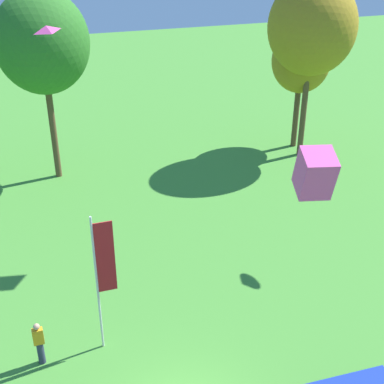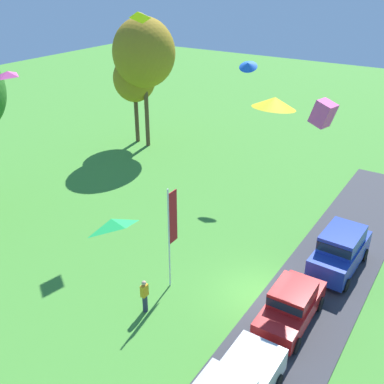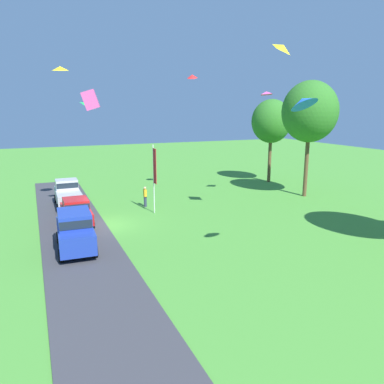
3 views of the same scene
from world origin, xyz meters
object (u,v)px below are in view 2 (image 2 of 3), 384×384
(tree_right_of_center, at_px, (144,53))
(kite_diamond_low_drifter, at_px, (8,74))
(kite_delta_trailing_tail, at_px, (274,103))
(kite_diamond_topmost, at_px, (112,223))
(kite_box_over_trees, at_px, (323,113))
(kite_diamond_high_right, at_px, (140,15))
(car_sedan_mid_row, at_px, (291,304))
(car_suv_far_end, at_px, (341,249))
(tree_far_left, at_px, (134,79))
(person_watching_sky, at_px, (145,296))
(flag_banner, at_px, (172,225))
(kite_delta_mid_center, at_px, (248,65))

(tree_right_of_center, relative_size, kite_diamond_low_drifter, 11.29)
(kite_delta_trailing_tail, height_order, kite_diamond_topmost, kite_delta_trailing_tail)
(kite_box_over_trees, bearing_deg, kite_diamond_high_right, 79.70)
(car_sedan_mid_row, bearing_deg, kite_diamond_high_right, 64.50)
(car_suv_far_end, distance_m, tree_far_left, 23.56)
(car_sedan_mid_row, xyz_separation_m, person_watching_sky, (-2.91, 5.87, -0.16))
(kite_box_over_trees, distance_m, kite_diamond_topmost, 12.03)
(kite_diamond_high_right, distance_m, kite_delta_trailing_tail, 16.10)
(person_watching_sky, relative_size, tree_right_of_center, 0.16)
(tree_right_of_center, relative_size, kite_box_over_trees, 10.25)
(flag_banner, relative_size, kite_diamond_topmost, 5.08)
(kite_diamond_topmost, bearing_deg, car_suv_far_end, -12.92)
(car_suv_far_end, height_order, kite_delta_mid_center, kite_delta_mid_center)
(tree_far_left, relative_size, kite_diamond_low_drifter, 8.01)
(tree_far_left, relative_size, kite_delta_trailing_tail, 6.26)
(person_watching_sky, relative_size, kite_diamond_topmost, 1.61)
(kite_diamond_low_drifter, bearing_deg, kite_diamond_high_right, -26.97)
(flag_banner, relative_size, kite_diamond_high_right, 5.11)
(car_suv_far_end, height_order, tree_far_left, tree_far_left)
(kite_box_over_trees, xyz_separation_m, kite_diamond_low_drifter, (-4.66, 15.18, 0.79))
(tree_right_of_center, xyz_separation_m, kite_delta_mid_center, (-1.56, -10.19, 0.37))
(person_watching_sky, xyz_separation_m, kite_delta_mid_center, (15.57, 3.04, 7.48))
(kite_diamond_high_right, bearing_deg, kite_diamond_low_drifter, 153.03)
(tree_far_left, distance_m, flag_banner, 21.07)
(tree_far_left, relative_size, kite_diamond_topmost, 7.25)
(person_watching_sky, xyz_separation_m, kite_box_over_trees, (6.78, -5.01, 7.66))
(tree_far_left, xyz_separation_m, kite_delta_mid_center, (-1.88, -11.63, 2.71))
(tree_right_of_center, bearing_deg, kite_delta_mid_center, -98.69)
(kite_delta_trailing_tail, relative_size, kite_delta_mid_center, 0.99)
(flag_banner, distance_m, kite_diamond_low_drifter, 11.66)
(person_watching_sky, distance_m, tree_right_of_center, 22.78)
(tree_right_of_center, xyz_separation_m, kite_diamond_topmost, (-22.28, -16.69, 0.41))
(car_sedan_mid_row, xyz_separation_m, kite_delta_trailing_tail, (-3.95, -0.06, 9.92))
(kite_diamond_high_right, bearing_deg, kite_delta_trailing_tail, -128.21)
(car_sedan_mid_row, xyz_separation_m, kite_box_over_trees, (3.87, 0.86, 7.49))
(tree_right_of_center, relative_size, kite_diamond_topmost, 10.22)
(car_sedan_mid_row, bearing_deg, person_watching_sky, 116.34)
(kite_diamond_high_right, height_order, kite_diamond_topmost, kite_diamond_high_right)
(person_watching_sky, distance_m, kite_delta_mid_center, 17.54)
(person_watching_sky, relative_size, kite_delta_trailing_tail, 1.39)
(tree_far_left, bearing_deg, kite_box_over_trees, -118.47)
(tree_right_of_center, height_order, kite_diamond_low_drifter, tree_right_of_center)
(tree_right_of_center, bearing_deg, kite_diamond_high_right, -141.59)
(car_suv_far_end, relative_size, tree_right_of_center, 0.43)
(flag_banner, bearing_deg, kite_diamond_high_right, 45.24)
(car_suv_far_end, distance_m, kite_diamond_high_right, 16.88)
(kite_diamond_high_right, relative_size, kite_diamond_low_drifter, 1.10)
(kite_delta_trailing_tail, bearing_deg, kite_diamond_topmost, 149.02)
(car_suv_far_end, distance_m, kite_delta_mid_center, 14.06)
(tree_right_of_center, height_order, kite_delta_trailing_tail, kite_delta_trailing_tail)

